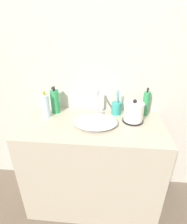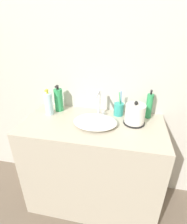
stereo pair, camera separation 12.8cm
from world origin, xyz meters
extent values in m
plane|color=#6B5B4C|center=(0.00, 0.00, 0.00)|extent=(12.00, 12.00, 0.00)
cube|color=beige|center=(0.00, 0.55, 1.30)|extent=(6.00, 0.04, 2.60)
cube|color=#B7AD99|center=(0.00, 0.27, 0.42)|extent=(1.10, 0.53, 0.84)
ellipsoid|color=silver|center=(0.02, 0.26, 0.87)|extent=(0.33, 0.26, 0.05)
cylinder|color=silver|center=(0.02, 0.41, 0.95)|extent=(0.02, 0.02, 0.22)
cylinder|color=silver|center=(0.02, 0.33, 1.05)|extent=(0.02, 0.15, 0.02)
cylinder|color=silver|center=(0.06, 0.41, 0.86)|extent=(0.02, 0.02, 0.04)
cylinder|color=black|center=(0.31, 0.33, 0.85)|extent=(0.16, 0.16, 0.01)
cylinder|color=white|center=(0.31, 0.33, 0.92)|extent=(0.15, 0.15, 0.16)
sphere|color=black|center=(0.31, 0.33, 1.01)|extent=(0.03, 0.03, 0.03)
cylinder|color=teal|center=(0.18, 0.45, 0.89)|extent=(0.08, 0.08, 0.10)
cylinder|color=#338CE0|center=(0.19, 0.45, 0.97)|extent=(0.01, 0.04, 0.17)
cylinder|color=green|center=(0.19, 0.44, 0.96)|extent=(0.03, 0.02, 0.17)
cylinder|color=silver|center=(-0.39, 0.35, 0.93)|extent=(0.06, 0.06, 0.19)
cylinder|color=gold|center=(-0.39, 0.35, 1.04)|extent=(0.02, 0.02, 0.02)
cube|color=gold|center=(-0.39, 0.34, 1.06)|extent=(0.02, 0.03, 0.01)
cylinder|color=#2D9956|center=(0.42, 0.46, 0.94)|extent=(0.05, 0.05, 0.20)
cylinder|color=black|center=(0.42, 0.46, 1.05)|extent=(0.01, 0.01, 0.02)
cube|color=black|center=(0.42, 0.45, 1.07)|extent=(0.01, 0.03, 0.01)
cylinder|color=#2D9956|center=(-0.33, 0.44, 0.94)|extent=(0.07, 0.07, 0.19)
cylinder|color=black|center=(-0.33, 0.44, 1.05)|extent=(0.02, 0.02, 0.02)
cube|color=black|center=(-0.33, 0.42, 1.06)|extent=(0.02, 0.04, 0.01)
camera|label=1|loc=(0.11, -0.88, 1.52)|focal=28.00mm
camera|label=2|loc=(0.24, -0.86, 1.52)|focal=28.00mm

